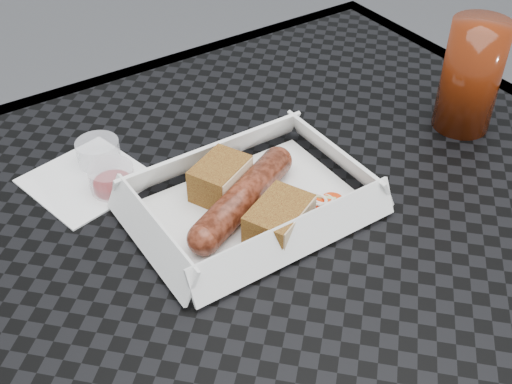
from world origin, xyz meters
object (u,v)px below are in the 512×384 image
food_tray (251,207)px  bratwurst (243,197)px  patio_table (306,261)px  drink_glass (471,76)px

food_tray → bratwurst: 0.02m
patio_table → food_tray: (-0.05, 0.04, 0.08)m
patio_table → drink_glass: drink_glass is taller
patio_table → drink_glass: (0.26, 0.03, 0.15)m
food_tray → drink_glass: drink_glass is taller
bratwurst → drink_glass: bearing=-2.1°
patio_table → food_tray: food_tray is taller
patio_table → food_tray: bearing=141.1°
bratwurst → drink_glass: (0.32, -0.01, 0.05)m
patio_table → bratwurst: size_ratio=4.82×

